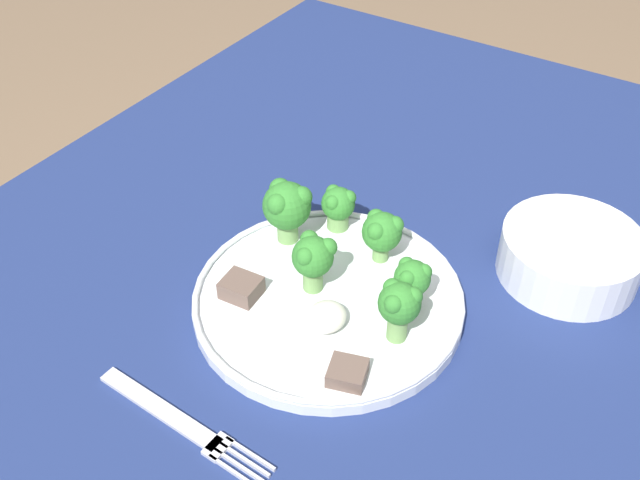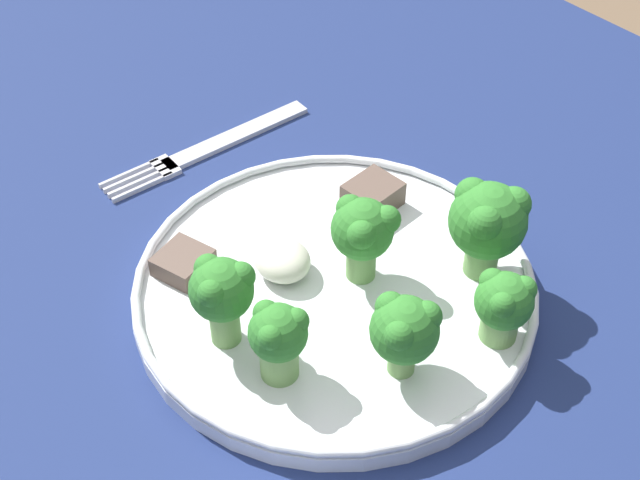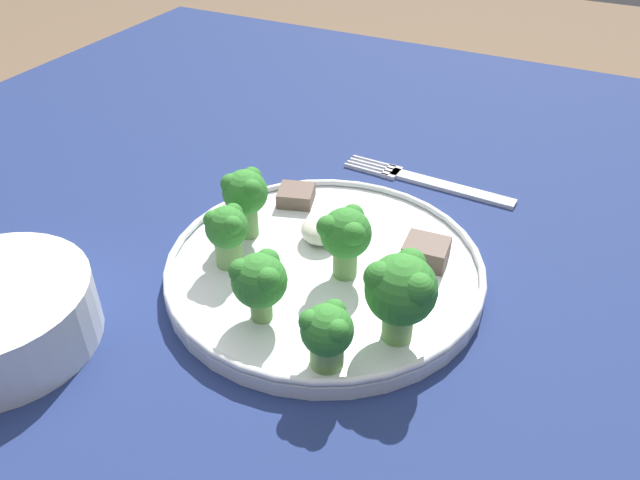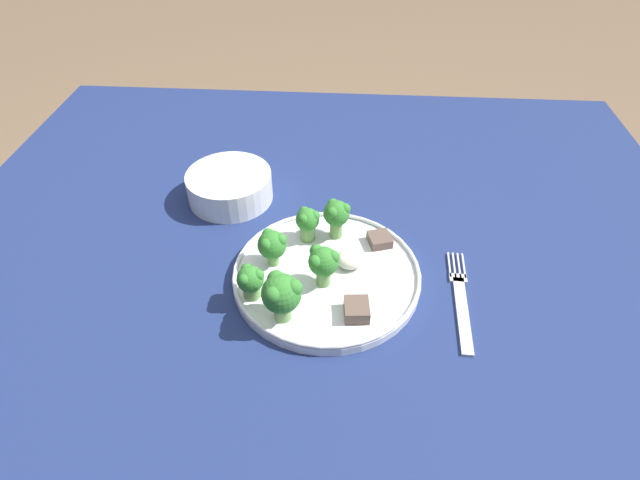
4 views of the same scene
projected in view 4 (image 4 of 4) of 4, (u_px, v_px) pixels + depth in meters
The scene contains 14 objects.
ground_plane at pixel (320, 464), 1.26m from camera, with size 8.00×8.00×0.00m, color #7F664C.
table at pixel (321, 286), 0.82m from camera, with size 1.19×1.00×0.76m.
dinner_plate at pixel (327, 274), 0.69m from camera, with size 0.26×0.26×0.02m.
fork at pixel (461, 300), 0.66m from camera, with size 0.03×0.18×0.00m.
cream_bowl at pixel (230, 187), 0.82m from camera, with size 0.14×0.14×0.05m.
broccoli_floret_near_rim_left at pixel (324, 262), 0.65m from camera, with size 0.04×0.04×0.06m.
broccoli_floret_center_left at pixel (272, 245), 0.68m from camera, with size 0.04×0.04×0.05m.
broccoli_floret_back_left at pixel (281, 294), 0.60m from camera, with size 0.05×0.05×0.07m.
broccoli_floret_front_left at pixel (336, 214), 0.72m from camera, with size 0.04×0.04×0.06m.
broccoli_floret_center_back at pixel (250, 280), 0.63m from camera, with size 0.04×0.04×0.05m.
broccoli_floret_mid_cluster at pixel (307, 221), 0.72m from camera, with size 0.03×0.03×0.05m.
meat_slice_front_slice at pixel (380, 240), 0.73m from camera, with size 0.04×0.04×0.01m.
meat_slice_middle_slice at pixel (357, 310), 0.62m from camera, with size 0.03×0.04×0.02m.
sauce_dollop at pixel (350, 259), 0.69m from camera, with size 0.04×0.04×0.02m.
Camera 4 is at (0.04, -0.56, 1.26)m, focal length 28.00 mm.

